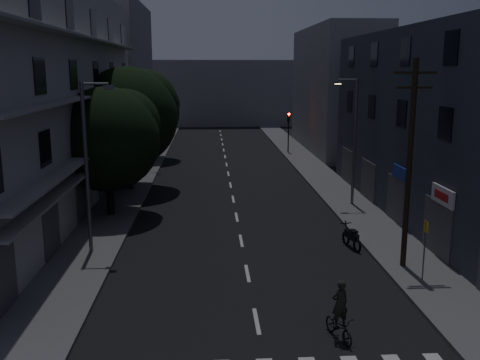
{
  "coord_description": "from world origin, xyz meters",
  "views": [
    {
      "loc": [
        -1.6,
        -15.33,
        8.71
      ],
      "look_at": [
        0.0,
        12.0,
        3.0
      ],
      "focal_mm": 40.0,
      "sensor_mm": 36.0,
      "label": 1
    }
  ],
  "objects": [
    {
      "name": "building_right",
      "position": [
        11.99,
        14.0,
        5.5
      ],
      "size": [
        6.19,
        28.0,
        11.0
      ],
      "color": "#2A2E39",
      "rests_on": "ground"
    },
    {
      "name": "tree_near",
      "position": [
        -7.48,
        16.24,
        4.9
      ],
      "size": [
        6.15,
        6.15,
        7.58
      ],
      "color": "black",
      "rests_on": "sidewalk_left"
    },
    {
      "name": "traffic_signal_far_left",
      "position": [
        -6.68,
        40.15,
        3.1
      ],
      "size": [
        0.28,
        0.37,
        4.1
      ],
      "color": "black",
      "rests_on": "sidewalk_left"
    },
    {
      "name": "bus_stop_sign",
      "position": [
        7.14,
        4.97,
        1.89
      ],
      "size": [
        0.06,
        0.35,
        2.52
      ],
      "color": "#595B60",
      "rests_on": "sidewalk_right"
    },
    {
      "name": "lane_markings",
      "position": [
        0.0,
        31.25,
        0.01
      ],
      "size": [
        0.15,
        60.5,
        0.01
      ],
      "color": "beige",
      "rests_on": "ground"
    },
    {
      "name": "building_left",
      "position": [
        -11.98,
        18.0,
        6.99
      ],
      "size": [
        7.0,
        36.0,
        14.0
      ],
      "color": "#A1A29D",
      "rests_on": "ground"
    },
    {
      "name": "traffic_signal_far_right",
      "position": [
        6.66,
        39.6,
        3.1
      ],
      "size": [
        0.28,
        0.37,
        4.1
      ],
      "color": "black",
      "rests_on": "sidewalk_right"
    },
    {
      "name": "sidewalk_left",
      "position": [
        -7.5,
        25.0,
        0.07
      ],
      "size": [
        3.0,
        90.0,
        0.15
      ],
      "primitive_type": "cube",
      "color": "#565659",
      "rests_on": "ground"
    },
    {
      "name": "ground",
      "position": [
        0.0,
        25.0,
        0.0
      ],
      "size": [
        160.0,
        160.0,
        0.0
      ],
      "primitive_type": "plane",
      "color": "black",
      "rests_on": "ground"
    },
    {
      "name": "building_far_left",
      "position": [
        -12.0,
        48.0,
        8.0
      ],
      "size": [
        6.0,
        20.0,
        16.0
      ],
      "primitive_type": "cube",
      "color": "slate",
      "rests_on": "ground"
    },
    {
      "name": "street_lamp_left_far",
      "position": [
        -7.12,
        31.4,
        4.6
      ],
      "size": [
        1.51,
        0.25,
        8.0
      ],
      "color": "#53575B",
      "rests_on": "sidewalk_left"
    },
    {
      "name": "cyclist",
      "position": [
        2.58,
        0.59,
        0.69
      ],
      "size": [
        1.02,
        1.71,
        2.05
      ],
      "rotation": [
        0.0,
        0.0,
        0.3
      ],
      "color": "black",
      "rests_on": "ground"
    },
    {
      "name": "utility_pole",
      "position": [
        6.94,
        6.66,
        4.87
      ],
      "size": [
        1.8,
        0.24,
        9.0
      ],
      "color": "black",
      "rests_on": "sidewalk_right"
    },
    {
      "name": "tree_far",
      "position": [
        -7.34,
        36.39,
        4.84
      ],
      "size": [
        6.05,
        6.05,
        7.48
      ],
      "color": "black",
      "rests_on": "sidewalk_left"
    },
    {
      "name": "building_far_end",
      "position": [
        0.0,
        70.0,
        5.0
      ],
      "size": [
        24.0,
        8.0,
        10.0
      ],
      "primitive_type": "cube",
      "color": "slate",
      "rests_on": "ground"
    },
    {
      "name": "tree_mid",
      "position": [
        -7.28,
        23.24,
        5.62
      ],
      "size": [
        7.11,
        7.11,
        8.75
      ],
      "color": "black",
      "rests_on": "sidewalk_left"
    },
    {
      "name": "building_far_right",
      "position": [
        12.0,
        42.0,
        6.5
      ],
      "size": [
        6.0,
        20.0,
        13.0
      ],
      "primitive_type": "cube",
      "color": "slate",
      "rests_on": "ground"
    },
    {
      "name": "sidewalk_right",
      "position": [
        7.5,
        25.0,
        0.07
      ],
      "size": [
        3.0,
        90.0,
        0.15
      ],
      "primitive_type": "cube",
      "color": "#565659",
      "rests_on": "ground"
    },
    {
      "name": "motorcycle",
      "position": [
        5.39,
        9.58,
        0.5
      ],
      "size": [
        0.66,
        1.94,
        1.26
      ],
      "rotation": [
        0.0,
        0.0,
        0.2
      ],
      "color": "black",
      "rests_on": "ground"
    },
    {
      "name": "street_lamp_right",
      "position": [
        7.49,
        17.76,
        4.6
      ],
      "size": [
        1.51,
        0.25,
        8.0
      ],
      "color": "#5C5F64",
      "rests_on": "sidewalk_right"
    },
    {
      "name": "street_lamp_left_near",
      "position": [
        -7.18,
        9.43,
        4.6
      ],
      "size": [
        1.51,
        0.25,
        8.0
      ],
      "color": "#575A5E",
      "rests_on": "sidewalk_left"
    }
  ]
}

